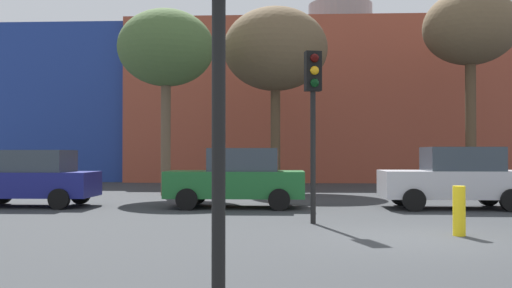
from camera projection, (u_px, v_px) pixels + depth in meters
ground_plane at (425, 238)px, 10.71m from camera, size 200.00×200.00×0.00m
building_backdrop at (340, 107)px, 36.17m from camera, size 41.84×11.89×10.96m
parked_car_0 at (31, 178)px, 17.09m from camera, size 3.88×1.91×1.68m
parked_car_1 at (238, 178)px, 16.79m from camera, size 4.00×1.96×1.73m
parked_car_2 at (455, 178)px, 16.48m from camera, size 4.07×2.00×1.77m
traffic_light_near_left at (219, 3)px, 4.94m from camera, size 0.41×0.40×3.92m
traffic_light_island at (313, 97)px, 12.97m from camera, size 0.40×0.39×3.90m
bare_tree_0 at (470, 30)px, 24.84m from camera, size 4.04×4.04×8.65m
bare_tree_1 at (166, 49)px, 21.73m from camera, size 3.64×3.64×7.04m
bare_tree_2 at (275, 50)px, 24.88m from camera, size 4.52×4.52×7.91m
bollard_yellow_1 at (459, 211)px, 11.04m from camera, size 0.24×0.24×0.96m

